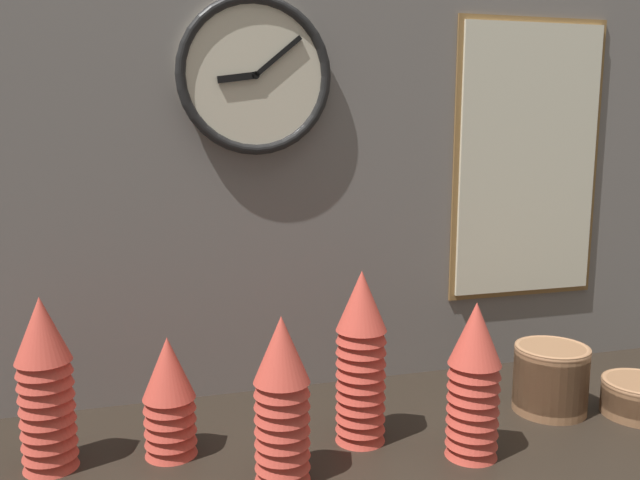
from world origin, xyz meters
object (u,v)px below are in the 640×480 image
cup_stack_far_left (45,384)px  menu_board (528,161)px  bowl_stack_right (552,378)px  bowl_stack_far_right (640,396)px  wall_clock (255,76)px  cup_stack_center_right (474,380)px  cup_stack_left (169,397)px  cup_stack_center (361,357)px  cup_stack_center_left (282,399)px

cup_stack_far_left → menu_board: (98.14, 21.13, 32.05)cm
bowl_stack_right → bowl_stack_far_right: bearing=-20.7°
wall_clock → menu_board: bearing=0.8°
bowl_stack_right → wall_clock: wall_clock is taller
cup_stack_center_right → menu_board: menu_board is taller
cup_stack_left → cup_stack_center_right: 50.01cm
cup_stack_center → menu_board: menu_board is taller
wall_clock → cup_stack_far_left: bearing=-151.9°
bowl_stack_far_right → cup_stack_center_left: bearing=-176.5°
cup_stack_far_left → cup_stack_center: bearing=-5.4°
cup_stack_center_right → cup_stack_center_left: 31.80cm
cup_stack_center_right → cup_stack_far_left: bearing=167.3°
cup_stack_center → wall_clock: (-12.82, 25.06, 48.06)cm
cup_stack_left → bowl_stack_right: (70.94, -2.84, -3.50)cm
bowl_stack_right → wall_clock: size_ratio=0.47×
cup_stack_left → menu_board: menu_board is taller
bowl_stack_right → cup_stack_center_right: bearing=-153.8°
wall_clock → menu_board: 62.53cm
bowl_stack_right → cup_stack_center_left: bearing=-169.6°
cup_stack_far_left → wall_clock: size_ratio=0.95×
cup_stack_center → menu_board: bearing=28.7°
cup_stack_far_left → menu_board: menu_board is taller
cup_stack_left → bowl_stack_far_right: cup_stack_left is taller
cup_stack_left → cup_stack_center_left: size_ratio=0.77×
bowl_stack_right → bowl_stack_far_right: (15.25, -5.77, -3.05)cm
cup_stack_center_right → wall_clock: size_ratio=0.89×
cup_stack_center_right → cup_stack_center_left: same height
cup_stack_center → bowl_stack_far_right: size_ratio=2.16×
cup_stack_center → menu_board: size_ratio=0.50×
cup_stack_center → bowl_stack_right: bearing=1.6°
cup_stack_left → bowl_stack_far_right: size_ratio=1.45×
cup_stack_far_left → bowl_stack_right: bearing=-2.4°
cup_stack_far_left → cup_stack_center_left: cup_stack_far_left is taller
cup_stack_far_left → bowl_stack_far_right: 105.98cm
wall_clock → menu_board: size_ratio=0.49×
cup_stack_far_left → cup_stack_center_right: 68.38cm
cup_stack_far_left → cup_stack_center_right: (66.70, -15.05, -0.99)cm
wall_clock → menu_board: (60.17, 0.89, -17.00)cm
bowl_stack_right → cup_stack_left: bearing=177.7°
cup_stack_center_left → bowl_stack_far_right: cup_stack_center_left is taller
cup_stack_center_left → bowl_stack_far_right: bearing=3.5°
bowl_stack_right → bowl_stack_far_right: bowl_stack_right is taller
menu_board → cup_stack_left: bearing=-164.5°
cup_stack_far_left → cup_stack_center_right: size_ratio=1.08×
bowl_stack_far_right → menu_board: bearing=102.7°
cup_stack_center_right → menu_board: 58.22cm
cup_stack_left → cup_stack_center_left: bearing=-38.8°
cup_stack_center → bowl_stack_right: size_ratio=2.16×
cup_stack_center → cup_stack_far_left: 51.03cm
cup_stack_left → cup_stack_center_right: bearing=-16.5°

